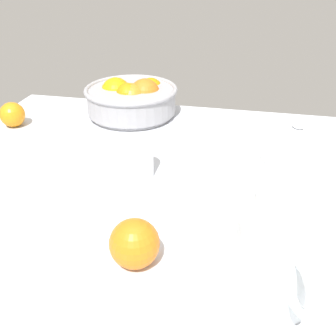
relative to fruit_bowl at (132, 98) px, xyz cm
name	(u,v)px	position (x,y,z in cm)	size (l,w,h in cm)	color
ground_plane	(182,196)	(20.30, -35.12, -6.35)	(113.72, 89.89, 3.00)	silver
fruit_bowl	(132,98)	(0.00, 0.00, 0.00)	(25.31, 25.31, 10.27)	#99999E
juice_pitcher	(276,256)	(36.41, -58.14, 1.81)	(11.09, 15.39, 18.59)	white
juice_glass	(137,160)	(10.49, -31.69, -1.28)	(6.57, 6.57, 8.31)	white
loose_orange_0	(12,115)	(-28.16, -14.01, -1.64)	(6.43, 6.43, 6.43)	orange
loose_orange_1	(134,243)	(17.06, -56.24, -1.15)	(7.41, 7.41, 7.41)	orange
spoon	(308,130)	(46.94, -2.07, -4.41)	(11.47, 9.57, 1.00)	silver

